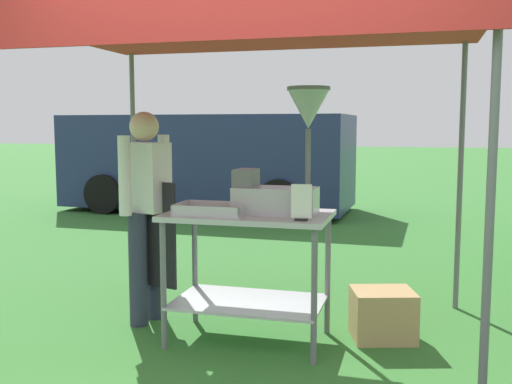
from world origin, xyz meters
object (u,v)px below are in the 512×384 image
object	(u,v)px
donut_fryer	(286,163)
vendor	(146,206)
stall_canopy	(252,33)
donut_tray	(211,211)
supply_crate	(383,315)
menu_sign	(301,205)
van_navy	(208,161)
donut_cart	(248,248)

from	to	relation	value
donut_fryer	vendor	size ratio (longest dim) A/B	0.53
stall_canopy	donut_tray	distance (m)	1.24
donut_tray	donut_fryer	world-z (taller)	donut_fryer
donut_fryer	supply_crate	xyz separation A→B (m)	(0.65, 0.27, -1.08)
donut_tray	supply_crate	world-z (taller)	donut_tray
stall_canopy	menu_sign	world-z (taller)	stall_canopy
donut_fryer	supply_crate	distance (m)	1.29
stall_canopy	van_navy	world-z (taller)	stall_canopy
stall_canopy	menu_sign	size ratio (longest dim) A/B	13.42
van_navy	vendor	bearing A→B (deg)	-74.46
supply_crate	menu_sign	bearing A→B (deg)	-133.13
supply_crate	donut_fryer	bearing A→B (deg)	-157.57
menu_sign	vendor	bearing A→B (deg)	161.11
donut_cart	vendor	bearing A→B (deg)	166.94
menu_sign	vendor	world-z (taller)	vendor
donut_cart	menu_sign	world-z (taller)	menu_sign
donut_fryer	vendor	xyz separation A→B (m)	(-1.12, 0.18, -0.35)
donut_fryer	supply_crate	size ratio (longest dim) A/B	1.67
donut_cart	donut_fryer	size ratio (longest dim) A/B	1.32
donut_cart	van_navy	world-z (taller)	van_navy
donut_fryer	van_navy	distance (m)	6.67
stall_canopy	vendor	size ratio (longest dim) A/B	1.93
stall_canopy	donut_tray	xyz separation A→B (m)	(-0.23, -0.22, -1.20)
vendor	supply_crate	size ratio (longest dim) A/B	3.16
stall_canopy	supply_crate	size ratio (longest dim) A/B	6.10
donut_tray	menu_sign	bearing A→B (deg)	-9.81
stall_canopy	van_navy	bearing A→B (deg)	112.64
donut_cart	van_navy	bearing A→B (deg)	112.32
stall_canopy	menu_sign	xyz separation A→B (m)	(0.42, -0.34, -1.13)
supply_crate	donut_tray	bearing A→B (deg)	-159.92
menu_sign	van_navy	world-z (taller)	van_navy
vendor	menu_sign	bearing A→B (deg)	-18.89
vendor	supply_crate	bearing A→B (deg)	2.84
donut_tray	vendor	distance (m)	0.71
stall_canopy	donut_cart	size ratio (longest dim) A/B	2.77
donut_cart	van_navy	distance (m)	6.58
donut_cart	donut_fryer	xyz separation A→B (m)	(0.26, 0.02, 0.59)
van_navy	donut_tray	bearing A→B (deg)	-69.91
donut_tray	menu_sign	size ratio (longest dim) A/B	2.05
donut_cart	supply_crate	xyz separation A→B (m)	(0.91, 0.29, -0.49)
menu_sign	supply_crate	distance (m)	1.10
van_navy	stall_canopy	bearing A→B (deg)	-67.36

